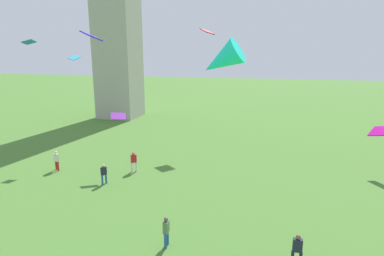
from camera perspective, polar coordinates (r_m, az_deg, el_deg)
person_0 at (r=30.00m, az=-22.73°, el=-5.12°), size 0.51×0.45×1.71m
person_1 at (r=25.84m, az=-15.25°, el=-7.63°), size 0.38×0.47×1.58m
person_2 at (r=27.81m, az=-10.21°, el=-5.66°), size 0.52×0.49×1.74m
person_3 at (r=17.59m, az=-4.56°, el=-17.43°), size 0.26×0.52×1.66m
person_4 at (r=16.89m, az=18.03°, el=-19.52°), size 0.52×0.26×1.66m
kite_flying_0 at (r=30.87m, az=30.24°, el=-0.45°), size 1.77×2.08×1.15m
kite_flying_1 at (r=36.97m, az=2.66°, el=16.60°), size 1.87×2.04×0.81m
kite_flying_2 at (r=27.87m, az=-12.83°, el=2.03°), size 1.41×1.23×0.57m
kite_flying_3 at (r=18.27m, az=5.19°, el=11.75°), size 2.84×1.87×2.46m
kite_flying_4 at (r=24.45m, az=-17.27°, el=15.19°), size 1.27×1.64×0.74m
kite_flying_5 at (r=33.59m, az=-19.99°, el=11.54°), size 0.87×1.06×0.52m
kite_flying_6 at (r=29.96m, az=-26.74°, el=13.36°), size 0.98×0.74×0.45m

